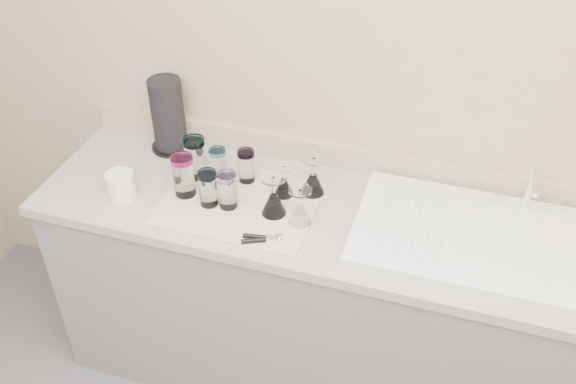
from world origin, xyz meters
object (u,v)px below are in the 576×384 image
(goblet_back_left, at_px, (284,185))
(goblet_front_left, at_px, (274,201))
(tumbler_lavender, at_px, (228,190))
(tumbler_cyan, at_px, (218,164))
(sink_unit, at_px, (478,238))
(goblet_front_right, at_px, (300,211))
(tumbler_blue, at_px, (208,188))
(goblet_back_right, at_px, (313,181))
(can_opener, at_px, (262,239))
(paper_towel_roll, at_px, (168,116))
(tumbler_teal, at_px, (195,158))
(tumbler_purple, at_px, (246,166))
(tumbler_magenta, at_px, (184,175))
(white_mug, at_px, (120,185))

(goblet_back_left, height_order, goblet_front_left, goblet_front_left)
(tumbler_lavender, distance_m, goblet_front_left, 0.17)
(tumbler_cyan, relative_size, goblet_back_left, 1.01)
(sink_unit, relative_size, goblet_front_right, 5.81)
(tumbler_blue, distance_m, goblet_front_right, 0.34)
(goblet_back_right, relative_size, goblet_front_left, 0.98)
(can_opener, distance_m, paper_towel_roll, 0.70)
(tumbler_teal, bearing_deg, tumbler_purple, 9.56)
(tumbler_magenta, distance_m, tumbler_blue, 0.11)
(tumbler_purple, relative_size, goblet_back_left, 1.01)
(white_mug, bearing_deg, sink_unit, 6.26)
(tumbler_blue, distance_m, paper_towel_roll, 0.42)
(goblet_back_left, xyz_separation_m, white_mug, (-0.56, -0.18, -0.00))
(tumbler_blue, relative_size, goblet_front_left, 0.86)
(tumbler_teal, xyz_separation_m, goblet_back_left, (0.35, -0.01, -0.04))
(sink_unit, height_order, goblet_front_left, sink_unit)
(sink_unit, distance_m, tumbler_lavender, 0.87)
(tumbler_magenta, bearing_deg, white_mug, -160.74)
(tumbler_cyan, bearing_deg, tumbler_purple, 12.30)
(tumbler_purple, xyz_separation_m, white_mug, (-0.40, -0.22, -0.02))
(tumbler_blue, height_order, white_mug, tumbler_blue)
(tumbler_purple, bearing_deg, tumbler_blue, -113.99)
(white_mug, bearing_deg, goblet_front_right, 4.38)
(tumbler_lavender, relative_size, paper_towel_roll, 0.45)
(goblet_back_left, bearing_deg, tumbler_purple, 165.65)
(goblet_back_right, distance_m, goblet_front_right, 0.18)
(goblet_front_right, distance_m, paper_towel_roll, 0.70)
(goblet_front_left, bearing_deg, tumbler_cyan, 153.69)
(tumbler_cyan, xyz_separation_m, can_opener, (0.27, -0.28, -0.06))
(tumbler_teal, distance_m, tumbler_blue, 0.18)
(goblet_front_right, relative_size, white_mug, 0.95)
(tumbler_magenta, bearing_deg, can_opener, -24.12)
(tumbler_teal, height_order, tumbler_purple, tumbler_teal)
(tumbler_teal, bearing_deg, goblet_back_left, -1.43)
(paper_towel_roll, bearing_deg, tumbler_magenta, -55.28)
(tumbler_lavender, bearing_deg, tumbler_magenta, 173.77)
(goblet_front_left, bearing_deg, tumbler_blue, -174.71)
(goblet_front_right, bearing_deg, goblet_front_left, 169.08)
(tumbler_cyan, relative_size, paper_towel_roll, 0.42)
(goblet_front_right, bearing_deg, tumbler_magenta, 176.68)
(tumbler_purple, bearing_deg, sink_unit, -5.64)
(tumbler_magenta, distance_m, tumbler_lavender, 0.18)
(sink_unit, bearing_deg, tumbler_teal, 177.13)
(tumbler_purple, height_order, goblet_front_right, goblet_front_right)
(tumbler_blue, xyz_separation_m, goblet_back_right, (0.33, 0.18, -0.02))
(tumbler_purple, distance_m, goblet_back_right, 0.26)
(goblet_front_left, bearing_deg, tumbler_lavender, -175.53)
(goblet_back_right, bearing_deg, paper_towel_roll, 169.19)
(can_opener, bearing_deg, goblet_front_right, 55.20)
(goblet_front_right, bearing_deg, can_opener, -124.80)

